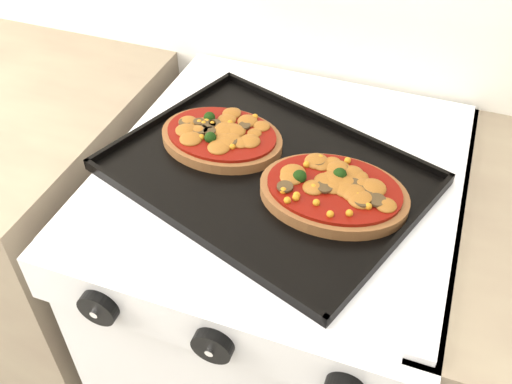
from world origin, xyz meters
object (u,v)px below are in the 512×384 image
at_px(stove, 277,320).
at_px(baking_tray, 267,172).
at_px(pizza_left, 222,136).
at_px(pizza_right, 334,191).

xyz_separation_m(stove, baking_tray, (-0.02, -0.04, 0.47)).
relative_size(pizza_left, pizza_right, 0.93).
bearing_deg(pizza_right, pizza_left, 162.05).
bearing_deg(stove, pizza_left, 176.77).
bearing_deg(pizza_left, pizza_right, -17.95).
xyz_separation_m(pizza_left, pizza_right, (0.22, -0.07, 0.00)).
bearing_deg(stove, baking_tray, -112.49).
height_order(baking_tray, pizza_right, pizza_right).
distance_m(stove, baking_tray, 0.47).
bearing_deg(pizza_left, baking_tray, -25.09).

